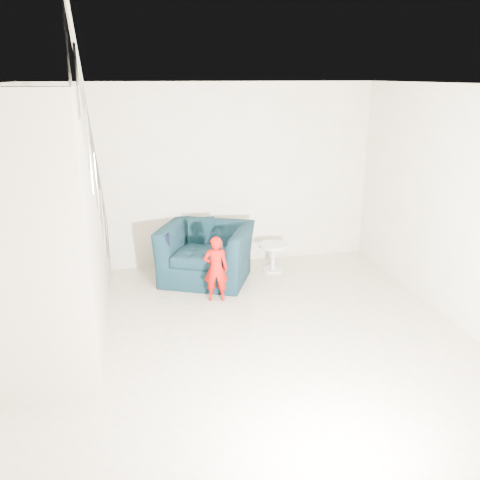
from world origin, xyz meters
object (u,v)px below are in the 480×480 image
Objects in this scene: toddler at (216,269)px; side_table at (273,253)px; armchair at (206,253)px; staircase at (48,264)px.

toddler reaches higher than side_table.
armchair is 1.02m from side_table.
side_table is 0.12× the size of staircase.
staircase reaches higher than armchair.
toddler is 0.24× the size of staircase.
armchair is 1.39× the size of toddler.
staircase is at bearing -150.11° from side_table.
armchair is at bearing -79.14° from toddler.
staircase is (-1.87, -0.81, 0.51)m from toddler.
toddler is 1.30m from side_table.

